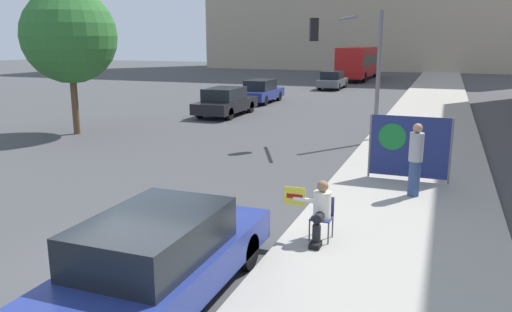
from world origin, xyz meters
TOP-DOWN VIEW (x-y plane):
  - ground_plane at (0.00, 0.00)m, footprint 160.00×160.00m
  - sidewalk_curb at (4.27, 15.00)m, footprint 4.24×90.00m
  - seated_protester at (2.89, 2.06)m, footprint 0.94×0.77m
  - jogger_on_sidewalk at (4.40, 5.67)m, footprint 0.34×0.34m
  - protest_banner at (4.14, 7.10)m, footprint 2.18×0.06m
  - traffic_light_pole at (1.56, 12.43)m, footprint 2.58×2.35m
  - parked_car_curbside at (1.12, -0.83)m, footprint 1.84×4.77m
  - car_on_road_nearest at (-5.99, 17.41)m, footprint 1.89×4.67m
  - car_on_road_midblock at (-6.18, 23.39)m, footprint 1.71×4.48m
  - car_on_road_distant at (-3.87, 34.22)m, footprint 1.77×4.38m
  - city_bus_on_road at (-3.58, 45.47)m, footprint 2.60×12.03m
  - street_tree_near_curb at (-9.77, 10.21)m, footprint 3.88×3.88m

SIDE VIEW (x-z plane):
  - ground_plane at x=0.00m, z-range 0.00..0.00m
  - sidewalk_curb at x=4.27m, z-range 0.00..0.15m
  - parked_car_curbside at x=1.12m, z-range 0.00..1.44m
  - car_on_road_distant at x=-3.87m, z-range 0.00..1.47m
  - car_on_road_midblock at x=-6.18m, z-range -0.01..1.48m
  - car_on_road_nearest at x=-5.99m, z-range 0.00..1.49m
  - seated_protester at x=2.89m, z-range 0.18..1.36m
  - jogger_on_sidewalk at x=4.40m, z-range 0.17..2.00m
  - protest_banner at x=4.14m, z-range 0.20..1.98m
  - city_bus_on_road at x=-3.58m, z-range 0.25..3.49m
  - traffic_light_pole at x=1.56m, z-range 1.02..5.91m
  - street_tree_near_curb at x=-9.77m, z-range 1.07..7.11m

